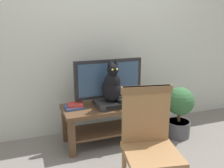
# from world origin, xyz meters

# --- Properties ---
(ground_plane) EXTENTS (12.00, 12.00, 0.00)m
(ground_plane) POSITION_xyz_m (0.00, 0.00, 0.00)
(ground_plane) COLOR slate
(back_wall) EXTENTS (7.00, 0.12, 2.80)m
(back_wall) POSITION_xyz_m (0.00, 0.95, 1.40)
(back_wall) COLOR #B7BCB2
(back_wall) RESTS_ON ground
(tv_stand) EXTENTS (1.12, 0.48, 0.46)m
(tv_stand) POSITION_xyz_m (0.01, 0.47, 0.33)
(tv_stand) COLOR #513823
(tv_stand) RESTS_ON ground
(tv) EXTENTS (0.81, 0.20, 0.53)m
(tv) POSITION_xyz_m (0.01, 0.54, 0.74)
(tv) COLOR black
(tv) RESTS_ON tv_stand
(media_box) EXTENTS (0.34, 0.23, 0.07)m
(media_box) POSITION_xyz_m (-0.01, 0.40, 0.50)
(media_box) COLOR #2D2D30
(media_box) RESTS_ON tv_stand
(cat) EXTENTS (0.22, 0.29, 0.50)m
(cat) POSITION_xyz_m (-0.01, 0.39, 0.72)
(cat) COLOR black
(cat) RESTS_ON media_box
(wooden_chair) EXTENTS (0.48, 0.48, 0.94)m
(wooden_chair) POSITION_xyz_m (-0.05, -0.57, 0.54)
(wooden_chair) COLOR olive
(wooden_chair) RESTS_ON ground
(book_stack) EXTENTS (0.21, 0.17, 0.06)m
(book_stack) POSITION_xyz_m (-0.41, 0.51, 0.49)
(book_stack) COLOR #33477A
(book_stack) RESTS_ON tv_stand
(potted_plant) EXTENTS (0.35, 0.35, 0.64)m
(potted_plant) POSITION_xyz_m (0.85, 0.29, 0.35)
(potted_plant) COLOR #47474C
(potted_plant) RESTS_ON ground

